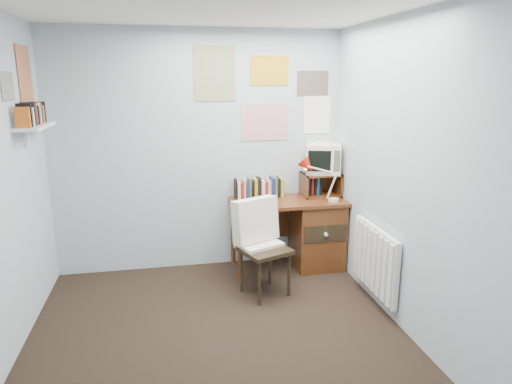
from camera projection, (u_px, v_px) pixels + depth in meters
ground at (223, 355)px, 3.40m from camera, size 3.50×3.50×0.00m
back_wall at (199, 153)px, 4.76m from camera, size 3.00×0.02×2.50m
right_wall at (420, 183)px, 3.39m from camera, size 0.02×3.50×2.50m
desk at (312, 230)px, 4.94m from camera, size 1.20×0.55×0.76m
desk_chair at (265, 250)px, 4.26m from camera, size 0.58×0.57×0.88m
desk_lamp at (334, 183)px, 4.70m from camera, size 0.34×0.32×0.40m
tv_riser at (320, 184)px, 4.95m from camera, size 0.40×0.30×0.25m
crt_tv at (323, 157)px, 4.90m from camera, size 0.44×0.43×0.34m
book_row at (262, 187)px, 4.89m from camera, size 0.60×0.14×0.22m
radiator at (375, 260)px, 4.10m from camera, size 0.09×0.80×0.60m
wall_shelf at (35, 126)px, 3.78m from camera, size 0.20×0.62×0.24m
posters_back at (265, 93)px, 4.74m from camera, size 1.20×0.01×0.90m
posters_left at (16, 79)px, 3.67m from camera, size 0.01×0.70×0.60m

